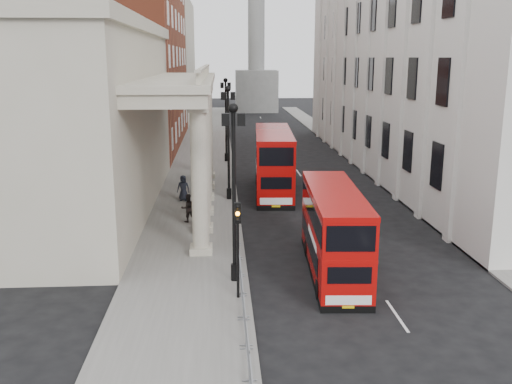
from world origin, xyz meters
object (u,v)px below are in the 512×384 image
Objects in this scene: lamp_post_south at (234,181)px; pedestrian_c at (183,188)px; bus_near at (334,230)px; pedestrian_b at (188,208)px; monument_column at (256,28)px; traffic_light at (238,232)px; lamp_post_north at (226,114)px; bus_far at (274,161)px; lamp_post_mid at (228,135)px; pedestrian_a at (196,204)px.

lamp_post_south is 16.57m from pedestrian_c.
bus_near reaches higher than pedestrian_b.
bus_near is 5.34× the size of pedestrian_b.
bus_near is at bearing 12.74° from lamp_post_south.
lamp_post_south is 4.56× the size of pedestrian_b.
monument_column is 91.17m from traffic_light.
bus_near is (4.81, 3.13, -0.94)m from traffic_light.
lamp_post_north is 1.93× the size of traffic_light.
traffic_light is 2.29× the size of pedestrian_c.
bus_far is at bearing 80.43° from traffic_light.
traffic_light is (0.10, -2.02, -1.80)m from lamp_post_south.
bus_near is 17.31m from bus_far.
lamp_post_mid is 5.12m from pedestrian_c.
monument_column is at bearing 85.71° from lamp_post_south.
lamp_post_south is at bearing -94.29° from monument_column.
lamp_post_north is at bearing 90.00° from lamp_post_south.
pedestrian_a is at bearing 100.21° from traffic_light.
lamp_post_south is 0.85× the size of bus_near.
lamp_post_south is 4.64× the size of pedestrian_a.
lamp_post_south is 4.44× the size of pedestrian_c.
bus_far is at bearing -147.54° from pedestrian_b.
lamp_post_south reaches higher than pedestrian_a.
pedestrian_a is at bearing 101.52° from lamp_post_south.
lamp_post_mid is 1.00× the size of lamp_post_north.
monument_column is at bearing 84.76° from lamp_post_mid.
bus_near reaches higher than pedestrian_c.
bus_near is 16.86m from pedestrian_c.
lamp_post_mid is at bearing -135.15° from pedestrian_b.
lamp_post_south is at bearing -104.95° from pedestrian_a.
monument_column is at bearing 85.87° from traffic_light.
pedestrian_b is 0.97× the size of pedestrian_c.
pedestrian_c is at bearing -104.24° from pedestrian_b.
pedestrian_c is at bearing 76.82° from pedestrian_a.
traffic_light is at bearing -106.26° from pedestrian_a.
pedestrian_a is at bearing -125.20° from bus_far.
lamp_post_north is at bearing -96.72° from monument_column.
lamp_post_north is 14.29m from bus_far.
bus_far is 9.42m from pedestrian_a.
pedestrian_c is at bearing 122.82° from bus_near.
traffic_light is at bearing -89.83° from lamp_post_north.
pedestrian_c is at bearing -101.70° from lamp_post_north.
pedestrian_b is (-2.73, -5.96, -3.88)m from lamp_post_mid.
lamp_post_mid is at bearing -142.93° from bus_far.
traffic_light is 20.67m from bus_far.
bus_near is at bearing -91.12° from monument_column.
lamp_post_north is 4.56× the size of pedestrian_b.
bus_far is 6.25× the size of pedestrian_b.
bus_far is 6.08× the size of pedestrian_c.
traffic_light is 12.56m from pedestrian_b.
bus_near is 11.80m from pedestrian_b.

